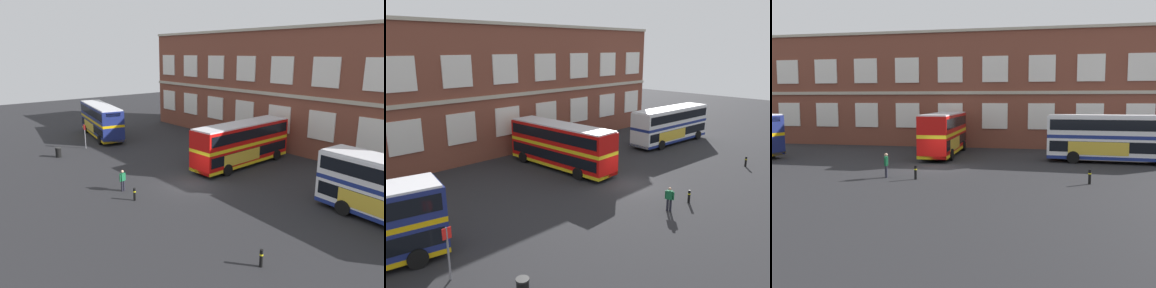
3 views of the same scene
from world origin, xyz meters
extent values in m
plane|color=#232326|center=(0.00, 2.00, 0.00)|extent=(120.00, 120.00, 0.00)
cube|color=brown|center=(-2.13, 18.00, 6.37)|extent=(45.17, 8.00, 12.74)
cube|color=#B2A893|center=(-2.13, 13.92, 6.12)|extent=(45.17, 0.16, 0.36)
cube|color=#B2A893|center=(-2.13, 13.95, 12.89)|extent=(45.17, 0.28, 0.30)
cube|color=silver|center=(-22.20, 13.94, 3.57)|extent=(2.81, 0.12, 2.80)
cube|color=silver|center=(-17.18, 13.94, 3.57)|extent=(2.81, 0.12, 2.80)
cube|color=silver|center=(-12.16, 13.94, 3.57)|extent=(2.81, 0.12, 2.80)
cube|color=silver|center=(-7.14, 13.94, 3.57)|extent=(2.81, 0.12, 2.80)
cube|color=silver|center=(-2.13, 13.94, 3.57)|extent=(2.81, 0.12, 2.80)
cube|color=silver|center=(2.89, 13.94, 3.57)|extent=(2.81, 0.12, 2.80)
cube|color=silver|center=(7.91, 13.94, 3.57)|extent=(2.81, 0.12, 2.80)
cube|color=silver|center=(12.93, 13.94, 3.57)|extent=(2.81, 0.12, 2.80)
cube|color=silver|center=(17.95, 13.94, 3.57)|extent=(2.81, 0.12, 2.80)
cube|color=silver|center=(-22.20, 13.94, 8.67)|extent=(2.81, 0.12, 2.80)
cube|color=silver|center=(-17.18, 13.94, 8.67)|extent=(2.81, 0.12, 2.80)
cube|color=silver|center=(-12.16, 13.94, 8.67)|extent=(2.81, 0.12, 2.80)
cube|color=silver|center=(-7.14, 13.94, 8.67)|extent=(2.81, 0.12, 2.80)
cube|color=silver|center=(-2.13, 13.94, 8.67)|extent=(2.81, 0.12, 2.80)
cube|color=silver|center=(2.89, 13.94, 8.67)|extent=(2.81, 0.12, 2.80)
cube|color=silver|center=(7.91, 13.94, 8.67)|extent=(2.81, 0.12, 2.80)
cube|color=silver|center=(12.93, 13.94, 8.67)|extent=(2.81, 0.12, 2.80)
cube|color=silver|center=(17.95, 13.94, 8.67)|extent=(2.81, 0.12, 2.80)
cube|color=yellow|center=(-15.27, 1.15, 3.60)|extent=(0.37, 1.64, 0.40)
cylinder|color=black|center=(-16.62, 2.71, 0.52)|extent=(1.08, 0.51, 1.04)
cube|color=red|center=(-1.13, 7.15, 1.23)|extent=(3.02, 11.10, 1.75)
cube|color=black|center=(-1.13, 7.15, 1.44)|extent=(3.04, 10.66, 0.90)
cube|color=yellow|center=(-1.13, 7.15, 2.25)|extent=(3.02, 11.10, 0.30)
cube|color=red|center=(-1.13, 7.15, 3.17)|extent=(3.02, 11.10, 1.55)
cube|color=black|center=(-1.13, 7.15, 3.25)|extent=(3.04, 10.66, 0.90)
cube|color=yellow|center=(-1.13, 7.15, 0.49)|extent=(3.04, 11.10, 0.28)
cube|color=silver|center=(-1.13, 7.15, 4.01)|extent=(2.91, 10.88, 0.12)
cube|color=gold|center=(0.21, 5.89, 1.31)|extent=(0.24, 4.84, 1.10)
cube|color=yellow|center=(-1.37, 12.62, 3.60)|extent=(1.66, 0.13, 0.40)
cylinder|color=black|center=(-0.02, 11.05, 0.52)|extent=(0.36, 1.05, 1.04)
cylinder|color=black|center=(-2.57, 10.95, 0.52)|extent=(0.36, 1.05, 1.04)
cylinder|color=black|center=(0.28, 3.91, 0.52)|extent=(0.36, 1.05, 1.04)
cylinder|color=black|center=(-2.26, 3.80, 0.52)|extent=(0.36, 1.05, 1.04)
cube|color=silver|center=(14.12, 5.32, 1.23)|extent=(11.13, 3.18, 1.75)
cube|color=black|center=(14.12, 5.32, 1.44)|extent=(10.69, 3.19, 0.90)
cube|color=navy|center=(14.12, 5.32, 2.25)|extent=(11.13, 3.18, 0.30)
cube|color=silver|center=(14.12, 5.32, 3.17)|extent=(11.13, 3.18, 1.55)
cube|color=black|center=(14.12, 5.32, 3.25)|extent=(10.69, 3.19, 0.90)
cube|color=navy|center=(14.12, 5.32, 0.49)|extent=(11.13, 3.20, 0.28)
cube|color=silver|center=(14.12, 5.32, 4.01)|extent=(10.90, 3.06, 0.12)
cube|color=gold|center=(12.73, 4.10, 1.31)|extent=(4.83, 0.31, 1.10)
cylinder|color=black|center=(10.76, 4.23, 0.52)|extent=(1.06, 0.38, 1.04)
cylinder|color=black|center=(10.90, 6.78, 0.52)|extent=(1.06, 0.38, 1.04)
cylinder|color=black|center=(-2.25, -5.00, 0.42)|extent=(0.20, 0.20, 0.85)
cylinder|color=black|center=(-2.31, -4.81, 0.42)|extent=(0.20, 0.20, 0.85)
cube|color=#145933|center=(-2.28, -4.90, 1.15)|extent=(0.35, 0.45, 0.60)
cylinder|color=#145933|center=(-2.20, -5.15, 1.12)|extent=(0.14, 0.14, 0.57)
cylinder|color=#145933|center=(-2.36, -4.66, 1.12)|extent=(0.14, 0.14, 0.57)
sphere|color=tan|center=(-2.28, -4.90, 1.59)|extent=(0.22, 0.22, 0.22)
cylinder|color=black|center=(-0.09, -5.16, 0.47)|extent=(0.18, 0.18, 0.95)
cylinder|color=yellow|center=(-0.09, -5.16, 0.68)|extent=(0.19, 0.19, 0.08)
cylinder|color=black|center=(11.26, -4.57, 0.47)|extent=(0.18, 0.18, 0.95)
cylinder|color=yellow|center=(11.26, -4.57, 0.68)|extent=(0.19, 0.19, 0.08)
camera|label=1|loc=(21.57, -17.47, 10.48)|focal=33.90mm
camera|label=2|loc=(-23.20, -17.32, 10.74)|focal=35.29mm
camera|label=3|loc=(8.52, -31.71, 5.34)|focal=39.05mm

